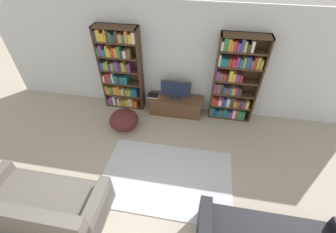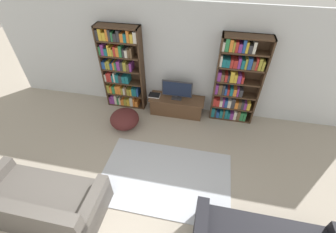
% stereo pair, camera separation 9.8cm
% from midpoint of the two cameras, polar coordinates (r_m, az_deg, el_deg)
% --- Properties ---
extents(wall_back, '(8.80, 0.06, 2.60)m').
position_cam_midpoint_polar(wall_back, '(5.33, 1.82, 13.88)').
color(wall_back, silver).
rests_on(wall_back, ground_plane).
extents(bookshelf_left, '(1.00, 0.30, 2.09)m').
position_cam_midpoint_polar(bookshelf_left, '(5.63, -12.62, 11.55)').
color(bookshelf_left, '#422D1E').
rests_on(bookshelf_left, ground_plane).
extents(bookshelf_right, '(1.00, 0.30, 2.09)m').
position_cam_midpoint_polar(bookshelf_right, '(5.31, 15.92, 8.57)').
color(bookshelf_right, '#422D1E').
rests_on(bookshelf_right, ground_plane).
extents(tv_stand, '(1.35, 0.46, 0.45)m').
position_cam_midpoint_polar(tv_stand, '(5.67, 1.41, 2.84)').
color(tv_stand, brown).
rests_on(tv_stand, ground_plane).
extents(television, '(0.73, 0.16, 0.49)m').
position_cam_midpoint_polar(television, '(5.38, 1.49, 6.84)').
color(television, '#2D2D33').
rests_on(television, tv_stand).
extents(laptop, '(0.29, 0.22, 0.03)m').
position_cam_midpoint_polar(laptop, '(5.62, -4.30, 5.36)').
color(laptop, silver).
rests_on(laptop, tv_stand).
extents(area_rug, '(2.48, 1.59, 0.02)m').
position_cam_midpoint_polar(area_rug, '(4.49, -1.00, -15.14)').
color(area_rug, '#B2B7C1').
rests_on(area_rug, ground_plane).
extents(couch_left_sectional, '(1.99, 0.97, 0.86)m').
position_cam_midpoint_polar(couch_left_sectional, '(4.40, -29.86, -19.35)').
color(couch_left_sectional, '#56514C').
rests_on(couch_left_sectional, ground_plane).
extents(beanbag_ottoman, '(0.68, 0.68, 0.42)m').
position_cam_midpoint_polar(beanbag_ottoman, '(5.39, -11.65, -0.83)').
color(beanbag_ottoman, '#4C1E1E').
rests_on(beanbag_ottoman, ground_plane).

